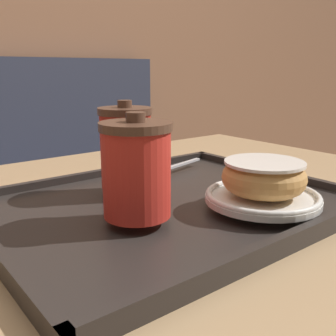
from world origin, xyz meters
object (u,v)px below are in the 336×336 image
object	(u,v)px
donut_chocolate_glazed	(264,177)
spoon	(160,169)
coffee_cup_rear	(126,147)
coffee_cup_front	(137,169)

from	to	relation	value
donut_chocolate_glazed	spoon	world-z (taller)	donut_chocolate_glazed
coffee_cup_rear	donut_chocolate_glazed	size ratio (longest dim) A/B	1.17
donut_chocolate_glazed	spoon	bearing A→B (deg)	93.25
donut_chocolate_glazed	spoon	xyz separation A→B (m)	(-0.01, 0.21, -0.03)
spoon	coffee_cup_front	bearing A→B (deg)	31.89
coffee_cup_rear	donut_chocolate_glazed	world-z (taller)	coffee_cup_rear
coffee_cup_front	coffee_cup_rear	size ratio (longest dim) A/B	0.97
coffee_cup_rear	spoon	world-z (taller)	coffee_cup_rear
donut_chocolate_glazed	coffee_cup_front	bearing A→B (deg)	158.25
coffee_cup_front	spoon	world-z (taller)	coffee_cup_front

